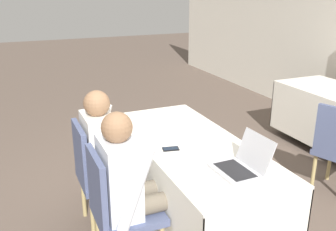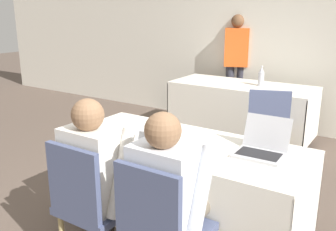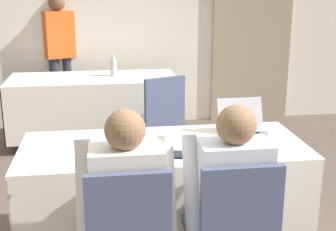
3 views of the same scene
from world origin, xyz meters
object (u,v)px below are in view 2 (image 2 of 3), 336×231
object	(u,v)px
laptop	(261,148)
chair_near_right	(161,227)
person_checkered_shirt	(100,172)
water_bottle	(261,77)
chair_far_spare	(267,126)
chair_near_left	(90,201)
person_white_shirt	(171,194)
cell_phone	(175,152)
person_red_shirt	(236,62)

from	to	relation	value
laptop	chair_near_right	xyz separation A→B (m)	(-0.29, -0.77, -0.29)
laptop	person_checkered_shirt	world-z (taller)	person_checkered_shirt
laptop	water_bottle	world-z (taller)	water_bottle
laptop	person_checkered_shirt	distance (m)	1.07
water_bottle	person_checkered_shirt	size ratio (longest dim) A/B	0.22
laptop	chair_far_spare	distance (m)	1.47
water_bottle	chair_near_right	distance (m)	3.06
chair_far_spare	person_checkered_shirt	size ratio (longest dim) A/B	0.77
water_bottle	chair_far_spare	distance (m)	1.00
laptop	chair_near_left	bearing A→B (deg)	-138.71
water_bottle	person_white_shirt	bearing A→B (deg)	-79.86
cell_phone	water_bottle	xyz separation A→B (m)	(-0.30, 2.51, 0.11)
person_white_shirt	chair_far_spare	bearing A→B (deg)	-86.54
chair_far_spare	person_white_shirt	bearing A→B (deg)	72.97
person_red_shirt	chair_near_left	bearing A→B (deg)	-102.42
chair_far_spare	chair_near_left	bearing A→B (deg)	58.47
person_white_shirt	person_red_shirt	xyz separation A→B (m)	(-1.14, 3.54, 0.26)
person_checkered_shirt	laptop	bearing A→B (deg)	-141.12
cell_phone	chair_near_left	distance (m)	0.64
person_red_shirt	person_checkered_shirt	bearing A→B (deg)	-102.16
chair_near_left	chair_near_right	xyz separation A→B (m)	(0.54, 0.00, 0.00)
laptop	cell_phone	world-z (taller)	laptop
laptop	person_white_shirt	distance (m)	0.74
chair_far_spare	person_red_shirt	world-z (taller)	person_red_shirt
laptop	chair_near_right	world-z (taller)	laptop
water_bottle	chair_near_right	xyz separation A→B (m)	(0.52, -3.00, -0.35)
chair_near_left	person_red_shirt	distance (m)	3.71
chair_near_left	person_white_shirt	world-z (taller)	person_white_shirt
cell_phone	person_red_shirt	size ratio (longest dim) A/B	0.08
chair_far_spare	person_checkered_shirt	distance (m)	2.10
chair_near_left	person_checkered_shirt	bearing A→B (deg)	-90.00
water_bottle	person_white_shirt	distance (m)	2.95
laptop	chair_far_spare	world-z (taller)	laptop
water_bottle	chair_far_spare	world-z (taller)	water_bottle
cell_phone	chair_far_spare	distance (m)	1.69
person_white_shirt	laptop	bearing A→B (deg)	-113.12
chair_far_spare	person_checkered_shirt	world-z (taller)	person_checkered_shirt
chair_near_right	chair_far_spare	bearing A→B (deg)	-86.71
person_checkered_shirt	person_white_shirt	world-z (taller)	same
cell_phone	chair_near_right	bearing A→B (deg)	-54.43
water_bottle	person_red_shirt	bearing A→B (deg)	133.98
chair_near_right	person_red_shirt	distance (m)	3.84
person_white_shirt	chair_near_left	bearing A→B (deg)	10.70
chair_far_spare	cell_phone	bearing A→B (deg)	66.40
water_bottle	person_red_shirt	size ratio (longest dim) A/B	0.16
water_bottle	chair_near_left	world-z (taller)	water_bottle
chair_near_left	chair_far_spare	xyz separation A→B (m)	(0.42, 2.15, 0.00)
chair_near_left	person_checkered_shirt	distance (m)	0.19
person_checkered_shirt	chair_far_spare	bearing A→B (deg)	-101.58
water_bottle	chair_far_spare	size ratio (longest dim) A/B	0.28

